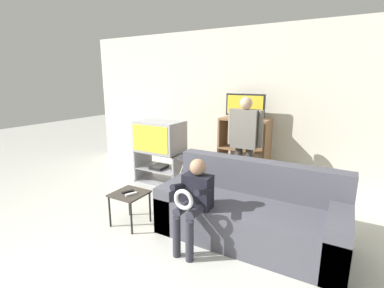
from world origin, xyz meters
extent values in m
plane|color=beige|center=(0.00, 0.00, 0.00)|extent=(18.00, 18.00, 0.00)
cube|color=silver|center=(0.00, 3.35, 1.30)|extent=(6.40, 0.06, 2.60)
cube|color=#939399|center=(-0.94, 2.40, 0.01)|extent=(0.83, 0.49, 0.02)
cube|color=#939399|center=(-0.94, 2.40, 0.25)|extent=(0.80, 0.49, 0.02)
cube|color=#939399|center=(-0.94, 2.40, 0.54)|extent=(0.83, 0.49, 0.02)
cube|color=#939399|center=(-1.34, 2.40, 0.28)|extent=(0.03, 0.49, 0.55)
cube|color=#939399|center=(-0.54, 2.40, 0.28)|extent=(0.03, 0.49, 0.55)
cube|color=black|center=(-0.94, 2.34, 0.28)|extent=(0.24, 0.28, 0.05)
cube|color=#9E9EA3|center=(-0.95, 2.40, 0.81)|extent=(0.77, 0.53, 0.51)
cube|color=yellow|center=(-0.95, 2.13, 0.81)|extent=(0.69, 0.01, 0.43)
cube|color=#8E6642|center=(-0.07, 3.06, 0.56)|extent=(0.03, 0.43, 1.12)
cube|color=#8E6642|center=(0.70, 3.06, 0.56)|extent=(0.03, 0.43, 1.12)
cube|color=#8E6642|center=(0.31, 3.06, 0.02)|extent=(0.74, 0.43, 0.03)
cube|color=#8E6642|center=(0.31, 3.06, 0.62)|extent=(0.74, 0.43, 0.03)
cube|color=#8E6642|center=(0.31, 3.06, 1.11)|extent=(0.74, 0.43, 0.03)
cube|color=#3870B7|center=(0.17, 2.99, 0.74)|extent=(0.18, 0.04, 0.22)
cube|color=black|center=(0.30, 3.05, 1.14)|extent=(0.23, 0.20, 0.04)
cube|color=black|center=(0.30, 3.05, 1.34)|extent=(0.65, 0.04, 0.36)
cube|color=yellow|center=(0.30, 3.02, 1.34)|extent=(0.60, 0.01, 0.31)
cylinder|color=#B7B7BC|center=(-0.28, 1.92, 0.31)|extent=(0.18, 0.19, 0.64)
cylinder|color=#B7B7BC|center=(-0.02, 1.92, 0.31)|extent=(0.18, 0.19, 0.64)
cylinder|color=#B7B7BC|center=(-0.28, 2.18, 0.31)|extent=(0.18, 0.19, 0.64)
cylinder|color=#B7B7BC|center=(-0.02, 2.18, 0.31)|extent=(0.18, 0.19, 0.64)
cylinder|color=#333338|center=(-0.15, 2.05, 0.64)|extent=(0.40, 0.40, 0.02)
cube|color=#38332D|center=(-0.40, 1.01, 0.40)|extent=(0.39, 0.39, 0.02)
cylinder|color=black|center=(-0.58, 0.84, 0.20)|extent=(0.02, 0.02, 0.39)
cylinder|color=black|center=(-0.23, 0.84, 0.20)|extent=(0.02, 0.02, 0.39)
cylinder|color=black|center=(-0.58, 1.19, 0.20)|extent=(0.02, 0.02, 0.39)
cylinder|color=black|center=(-0.23, 1.19, 0.20)|extent=(0.02, 0.02, 0.39)
cube|color=black|center=(-0.43, 1.02, 0.42)|extent=(0.09, 0.15, 0.02)
cube|color=silver|center=(-0.35, 0.98, 0.42)|extent=(0.09, 0.15, 0.02)
cube|color=#4C4C56|center=(0.96, 1.42, 0.21)|extent=(1.98, 0.85, 0.43)
cube|color=#4C4C56|center=(0.96, 1.75, 0.63)|extent=(1.98, 0.20, 0.40)
cube|color=#4C4C56|center=(0.08, 1.42, 0.27)|extent=(0.22, 0.85, 0.55)
cube|color=#4C4C56|center=(1.84, 1.42, 0.27)|extent=(0.22, 0.85, 0.55)
cylinder|color=#3D3833|center=(0.40, 2.56, 0.38)|extent=(0.11, 0.11, 0.75)
cylinder|color=#3D3833|center=(0.57, 2.56, 0.38)|extent=(0.11, 0.11, 0.75)
cube|color=gray|center=(0.49, 2.56, 1.04)|extent=(0.38, 0.20, 0.57)
cylinder|color=gray|center=(0.26, 2.56, 1.05)|extent=(0.08, 0.08, 0.54)
cylinder|color=gray|center=(0.71, 2.56, 1.05)|extent=(0.08, 0.08, 0.54)
sphere|color=#DBAD89|center=(0.49, 2.56, 1.41)|extent=(0.18, 0.18, 0.18)
cylinder|color=#2D2D38|center=(0.44, 0.76, 0.21)|extent=(0.08, 0.08, 0.43)
cylinder|color=#2D2D38|center=(0.59, 0.76, 0.21)|extent=(0.08, 0.08, 0.43)
cylinder|color=#2D2D38|center=(0.44, 0.91, 0.47)|extent=(0.09, 0.30, 0.09)
cylinder|color=#2D2D38|center=(0.59, 0.91, 0.47)|extent=(0.09, 0.30, 0.09)
cube|color=black|center=(0.51, 1.06, 0.61)|extent=(0.30, 0.17, 0.36)
cylinder|color=black|center=(0.38, 0.93, 0.68)|extent=(0.06, 0.31, 0.14)
cylinder|color=black|center=(0.65, 0.93, 0.68)|extent=(0.06, 0.31, 0.14)
sphere|color=#A37A5B|center=(0.51, 1.06, 0.87)|extent=(0.17, 0.17, 0.17)
torus|color=silver|center=(0.51, 0.77, 0.63)|extent=(0.21, 0.04, 0.21)
camera|label=1|loc=(1.81, -1.33, 1.75)|focal=26.00mm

